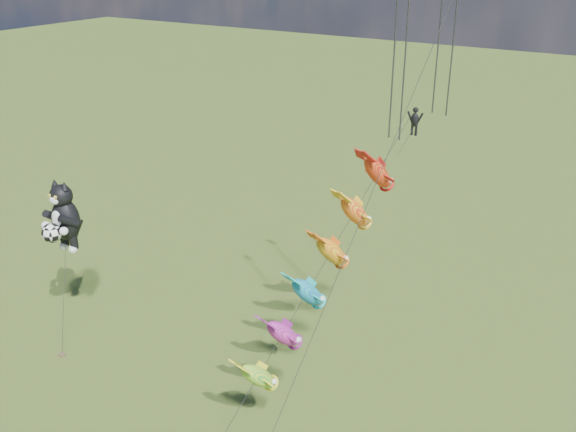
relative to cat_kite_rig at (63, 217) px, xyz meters
The scene contains 4 objects.
ground 11.76m from the cat_kite_rig, 61.25° to the right, with size 300.00×300.00×0.00m, color #294210.
cat_kite_rig is the anchor object (origin of this frame).
fish_windsock_rig 18.41m from the cat_kite_rig, ahead, with size 4.69×15.36×16.59m.
parafoil_rig 24.58m from the cat_kite_rig, 11.33° to the left, with size 3.59×17.39×25.85m.
Camera 1 is at (29.24, -18.52, 25.91)m, focal length 40.00 mm.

